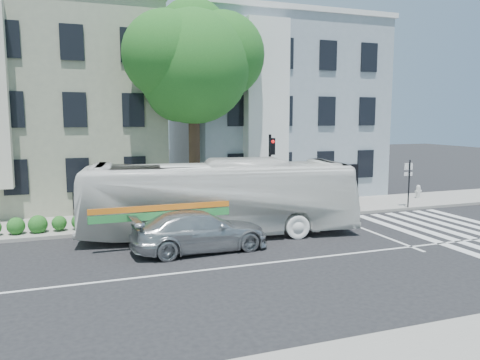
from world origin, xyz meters
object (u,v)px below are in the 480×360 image
fire_hydrant (418,191)px  traffic_signal (271,163)px  bus (220,198)px  sedan (200,231)px

fire_hydrant → traffic_signal: bearing=-174.4°
bus → sedan: 2.56m
traffic_signal → fire_hydrant: 10.55m
bus → traffic_signal: 4.94m
bus → sedan: (-1.40, -1.96, -0.87)m
bus → traffic_signal: (3.70, 3.09, 1.07)m
sedan → traffic_signal: 7.44m
bus → traffic_signal: size_ratio=2.80×
traffic_signal → bus: bearing=-136.7°
sedan → bus: bearing=-38.0°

